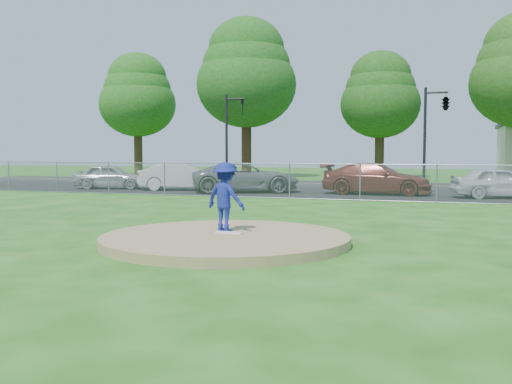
{
  "coord_description": "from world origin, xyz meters",
  "views": [
    {
      "loc": [
        4.71,
        -11.38,
        1.99
      ],
      "look_at": [
        0.0,
        2.0,
        1.0
      ],
      "focal_mm": 40.0,
      "sensor_mm": 36.0,
      "label": 1
    }
  ],
  "objects_px": {
    "tree_left": "(246,72)",
    "parked_car_gray": "(246,177)",
    "traffic_signal_left": "(230,130)",
    "parked_car_silver": "(111,176)",
    "parked_car_pearl": "(499,182)",
    "parked_car_white": "(182,176)",
    "traffic_cone": "(232,183)",
    "traffic_signal_center": "(444,105)",
    "tree_center": "(380,95)",
    "pitcher": "(225,197)",
    "tree_far_left": "(137,95)",
    "parked_car_darkred": "(376,179)"
  },
  "relations": [
    {
      "from": "tree_left",
      "to": "parked_car_gray",
      "type": "xyz_separation_m",
      "value": [
        5.85,
        -15.92,
        -7.49
      ]
    },
    {
      "from": "pitcher",
      "to": "parked_car_silver",
      "type": "height_order",
      "value": "pitcher"
    },
    {
      "from": "tree_left",
      "to": "traffic_signal_left",
      "type": "bearing_deg",
      "value": -76.04
    },
    {
      "from": "traffic_signal_left",
      "to": "parked_car_pearl",
      "type": "height_order",
      "value": "traffic_signal_left"
    },
    {
      "from": "pitcher",
      "to": "parked_car_pearl",
      "type": "bearing_deg",
      "value": -96.97
    },
    {
      "from": "traffic_signal_center",
      "to": "parked_car_pearl",
      "type": "bearing_deg",
      "value": -69.55
    },
    {
      "from": "parked_car_white",
      "to": "traffic_signal_center",
      "type": "bearing_deg",
      "value": -82.9
    },
    {
      "from": "parked_car_silver",
      "to": "parked_car_pearl",
      "type": "xyz_separation_m",
      "value": [
        19.48,
        0.13,
        0.01
      ]
    },
    {
      "from": "tree_far_left",
      "to": "traffic_signal_center",
      "type": "xyz_separation_m",
      "value": [
        25.97,
        -11.0,
        -2.45
      ]
    },
    {
      "from": "traffic_signal_center",
      "to": "parked_car_white",
      "type": "relative_size",
      "value": 1.27
    },
    {
      "from": "tree_left",
      "to": "pitcher",
      "type": "bearing_deg",
      "value": -70.51
    },
    {
      "from": "tree_left",
      "to": "parked_car_darkred",
      "type": "distance_m",
      "value": 20.85
    },
    {
      "from": "tree_far_left",
      "to": "parked_car_darkred",
      "type": "bearing_deg",
      "value": -36.58
    },
    {
      "from": "tree_center",
      "to": "parked_car_gray",
      "type": "distance_m",
      "value": 20.2
    },
    {
      "from": "traffic_cone",
      "to": "parked_car_white",
      "type": "relative_size",
      "value": 0.18
    },
    {
      "from": "parked_car_white",
      "to": "parked_car_pearl",
      "type": "distance_m",
      "value": 15.35
    },
    {
      "from": "traffic_cone",
      "to": "parked_car_pearl",
      "type": "relative_size",
      "value": 0.2
    },
    {
      "from": "parked_car_silver",
      "to": "parked_car_gray",
      "type": "bearing_deg",
      "value": -107.89
    },
    {
      "from": "traffic_cone",
      "to": "parked_car_silver",
      "type": "bearing_deg",
      "value": -178.45
    },
    {
      "from": "tree_far_left",
      "to": "traffic_cone",
      "type": "xyz_separation_m",
      "value": [
        15.99,
        -17.65,
        -6.65
      ]
    },
    {
      "from": "pitcher",
      "to": "parked_car_white",
      "type": "xyz_separation_m",
      "value": [
        -8.66,
        14.97,
        -0.25
      ]
    },
    {
      "from": "parked_car_darkred",
      "to": "tree_far_left",
      "type": "bearing_deg",
      "value": 54.45
    },
    {
      "from": "pitcher",
      "to": "traffic_cone",
      "type": "xyz_separation_m",
      "value": [
        -5.79,
        14.83,
        -0.57
      ]
    },
    {
      "from": "traffic_signal_center",
      "to": "pitcher",
      "type": "distance_m",
      "value": 22.18
    },
    {
      "from": "traffic_signal_left",
      "to": "tree_left",
      "type": "bearing_deg",
      "value": 103.96
    },
    {
      "from": "parked_car_white",
      "to": "parked_car_darkred",
      "type": "bearing_deg",
      "value": -107.97
    },
    {
      "from": "parked_car_white",
      "to": "parked_car_gray",
      "type": "bearing_deg",
      "value": -116.08
    },
    {
      "from": "tree_far_left",
      "to": "traffic_signal_center",
      "type": "bearing_deg",
      "value": -22.96
    },
    {
      "from": "pitcher",
      "to": "parked_car_silver",
      "type": "xyz_separation_m",
      "value": [
        -12.79,
        14.64,
        -0.31
      ]
    },
    {
      "from": "parked_car_silver",
      "to": "parked_car_white",
      "type": "bearing_deg",
      "value": -102.72
    },
    {
      "from": "tree_left",
      "to": "parked_car_darkred",
      "type": "xyz_separation_m",
      "value": [
        12.16,
        -15.19,
        -7.49
      ]
    },
    {
      "from": "parked_car_silver",
      "to": "parked_car_gray",
      "type": "distance_m",
      "value": 7.86
    },
    {
      "from": "tree_center",
      "to": "traffic_signal_left",
      "type": "relative_size",
      "value": 1.76
    },
    {
      "from": "tree_left",
      "to": "parked_car_white",
      "type": "bearing_deg",
      "value": -82.2
    },
    {
      "from": "traffic_signal_left",
      "to": "parked_car_gray",
      "type": "distance_m",
      "value": 8.23
    },
    {
      "from": "parked_car_silver",
      "to": "parked_car_pearl",
      "type": "distance_m",
      "value": 19.48
    },
    {
      "from": "parked_car_gray",
      "to": "parked_car_darkred",
      "type": "height_order",
      "value": "parked_car_darkred"
    },
    {
      "from": "pitcher",
      "to": "parked_car_gray",
      "type": "bearing_deg",
      "value": -53.88
    },
    {
      "from": "tree_left",
      "to": "parked_car_silver",
      "type": "distance_m",
      "value": 17.67
    },
    {
      "from": "parked_car_white",
      "to": "parked_car_darkred",
      "type": "relative_size",
      "value": 0.87
    },
    {
      "from": "tree_center",
      "to": "traffic_signal_left",
      "type": "bearing_deg",
      "value": -122.9
    },
    {
      "from": "tree_far_left",
      "to": "tree_left",
      "type": "xyz_separation_m",
      "value": [
        11.0,
        -2.0,
        1.18
      ]
    },
    {
      "from": "traffic_signal_left",
      "to": "traffic_signal_center",
      "type": "relative_size",
      "value": 1.0
    },
    {
      "from": "traffic_signal_center",
      "to": "parked_car_silver",
      "type": "height_order",
      "value": "traffic_signal_center"
    },
    {
      "from": "traffic_signal_left",
      "to": "parked_car_silver",
      "type": "relative_size",
      "value": 1.43
    },
    {
      "from": "pitcher",
      "to": "tree_left",
      "type": "bearing_deg",
      "value": -53.13
    },
    {
      "from": "traffic_signal_center",
      "to": "parked_car_white",
      "type": "distance_m",
      "value": 14.91
    },
    {
      "from": "traffic_signal_left",
      "to": "pitcher",
      "type": "xyz_separation_m",
      "value": [
        8.55,
        -21.48,
        -2.38
      ]
    },
    {
      "from": "pitcher",
      "to": "parked_car_gray",
      "type": "height_order",
      "value": "pitcher"
    },
    {
      "from": "pitcher",
      "to": "traffic_cone",
      "type": "bearing_deg",
      "value": -51.27
    }
  ]
}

